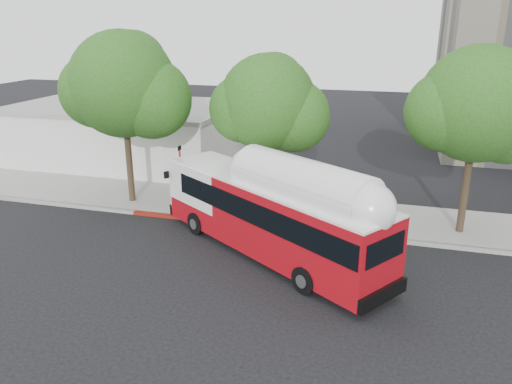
% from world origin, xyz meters
% --- Properties ---
extents(ground, '(120.00, 120.00, 0.00)m').
position_xyz_m(ground, '(0.00, 0.00, 0.00)').
color(ground, black).
rests_on(ground, ground).
extents(sidewalk, '(60.00, 5.00, 0.15)m').
position_xyz_m(sidewalk, '(0.00, 6.50, 0.07)').
color(sidewalk, gray).
rests_on(sidewalk, ground).
extents(curb_strip, '(60.00, 0.30, 0.15)m').
position_xyz_m(curb_strip, '(0.00, 3.90, 0.07)').
color(curb_strip, gray).
rests_on(curb_strip, ground).
extents(red_curb_segment, '(10.00, 0.32, 0.16)m').
position_xyz_m(red_curb_segment, '(-3.00, 3.90, 0.08)').
color(red_curb_segment, maroon).
rests_on(red_curb_segment, ground).
extents(street_tree_left, '(6.67, 5.80, 9.74)m').
position_xyz_m(street_tree_left, '(-8.53, 5.56, 6.60)').
color(street_tree_left, '#2D2116').
rests_on(street_tree_left, ground).
extents(street_tree_mid, '(5.75, 5.00, 8.62)m').
position_xyz_m(street_tree_mid, '(-0.59, 6.06, 5.91)').
color(street_tree_mid, '#2D2116').
rests_on(street_tree_mid, ground).
extents(street_tree_right, '(6.21, 5.40, 9.18)m').
position_xyz_m(street_tree_right, '(9.44, 5.86, 6.26)').
color(street_tree_right, '#2D2116').
rests_on(street_tree_right, ground).
extents(low_commercial_bldg, '(16.20, 10.20, 4.25)m').
position_xyz_m(low_commercial_bldg, '(-14.00, 14.00, 2.15)').
color(low_commercial_bldg, silver).
rests_on(low_commercial_bldg, ground).
extents(transit_bus, '(12.30, 9.38, 3.94)m').
position_xyz_m(transit_bus, '(0.45, 0.97, 1.84)').
color(transit_bus, '#9E0B13').
rests_on(transit_bus, ground).
extents(signal_pole, '(0.11, 0.37, 3.89)m').
position_xyz_m(signal_pole, '(-5.36, 4.45, 2.00)').
color(signal_pole, red).
rests_on(signal_pole, ground).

